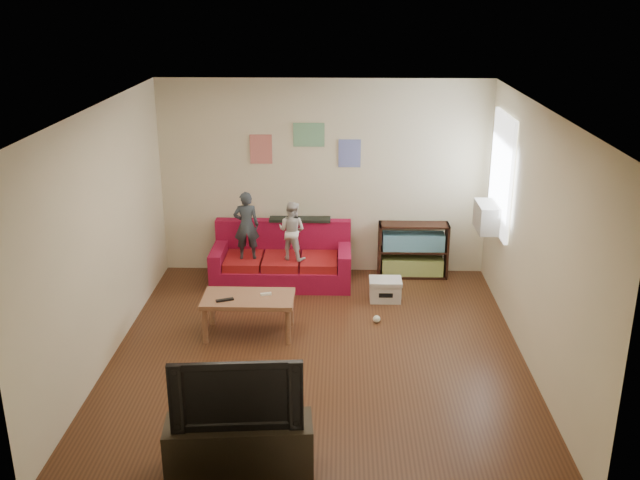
{
  "coord_description": "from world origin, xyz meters",
  "views": [
    {
      "loc": [
        0.23,
        -6.98,
        3.81
      ],
      "look_at": [
        0.0,
        0.8,
        1.05
      ],
      "focal_mm": 40.0,
      "sensor_mm": 36.0,
      "label": 1
    }
  ],
  "objects_px": {
    "coffee_table": "(248,302)",
    "bookshelf": "(413,253)",
    "child_b": "(292,231)",
    "child_a": "(246,225)",
    "tv_stand": "(240,446)",
    "television": "(237,390)",
    "file_box": "(385,289)",
    "sofa": "(282,262)"
  },
  "relations": [
    {
      "from": "file_box",
      "to": "bookshelf",
      "type": "bearing_deg",
      "value": 63.11
    },
    {
      "from": "child_a",
      "to": "bookshelf",
      "type": "relative_size",
      "value": 0.96
    },
    {
      "from": "child_b",
      "to": "file_box",
      "type": "xyz_separation_m",
      "value": [
        1.23,
        -0.43,
        -0.64
      ]
    },
    {
      "from": "tv_stand",
      "to": "television",
      "type": "distance_m",
      "value": 0.53
    },
    {
      "from": "coffee_table",
      "to": "bookshelf",
      "type": "height_order",
      "value": "bookshelf"
    },
    {
      "from": "child_a",
      "to": "tv_stand",
      "type": "bearing_deg",
      "value": 91.05
    },
    {
      "from": "coffee_table",
      "to": "file_box",
      "type": "relative_size",
      "value": 2.53
    },
    {
      "from": "bookshelf",
      "to": "file_box",
      "type": "distance_m",
      "value": 0.95
    },
    {
      "from": "file_box",
      "to": "coffee_table",
      "type": "bearing_deg",
      "value": -148.42
    },
    {
      "from": "coffee_table",
      "to": "bookshelf",
      "type": "relative_size",
      "value": 1.09
    },
    {
      "from": "bookshelf",
      "to": "child_a",
      "type": "bearing_deg",
      "value": -169.92
    },
    {
      "from": "child_b",
      "to": "tv_stand",
      "type": "bearing_deg",
      "value": 110.35
    },
    {
      "from": "tv_stand",
      "to": "coffee_table",
      "type": "bearing_deg",
      "value": 89.92
    },
    {
      "from": "bookshelf",
      "to": "television",
      "type": "relative_size",
      "value": 0.9
    },
    {
      "from": "bookshelf",
      "to": "television",
      "type": "bearing_deg",
      "value": -112.98
    },
    {
      "from": "child_b",
      "to": "tv_stand",
      "type": "relative_size",
      "value": 0.65
    },
    {
      "from": "child_a",
      "to": "coffee_table",
      "type": "distance_m",
      "value": 1.52
    },
    {
      "from": "child_a",
      "to": "television",
      "type": "distance_m",
      "value": 3.94
    },
    {
      "from": "coffee_table",
      "to": "tv_stand",
      "type": "bearing_deg",
      "value": -84.71
    },
    {
      "from": "child_b",
      "to": "bookshelf",
      "type": "xyz_separation_m",
      "value": [
        1.65,
        0.4,
        -0.45
      ]
    },
    {
      "from": "bookshelf",
      "to": "file_box",
      "type": "bearing_deg",
      "value": -116.89
    },
    {
      "from": "sofa",
      "to": "bookshelf",
      "type": "relative_size",
      "value": 1.95
    },
    {
      "from": "file_box",
      "to": "tv_stand",
      "type": "xyz_separation_m",
      "value": [
        -1.41,
        -3.48,
        0.08
      ]
    },
    {
      "from": "coffee_table",
      "to": "bookshelf",
      "type": "distance_m",
      "value": 2.76
    },
    {
      "from": "coffee_table",
      "to": "tv_stand",
      "type": "height_order",
      "value": "coffee_table"
    },
    {
      "from": "child_a",
      "to": "bookshelf",
      "type": "bearing_deg",
      "value": -175.0
    },
    {
      "from": "child_a",
      "to": "tv_stand",
      "type": "relative_size",
      "value": 0.76
    },
    {
      "from": "child_b",
      "to": "television",
      "type": "height_order",
      "value": "child_b"
    },
    {
      "from": "child_a",
      "to": "child_b",
      "type": "bearing_deg",
      "value": 174.92
    },
    {
      "from": "sofa",
      "to": "television",
      "type": "distance_m",
      "value": 4.11
    },
    {
      "from": "coffee_table",
      "to": "file_box",
      "type": "xyz_separation_m",
      "value": [
        1.64,
        1.01,
        -0.26
      ]
    },
    {
      "from": "file_box",
      "to": "child_b",
      "type": "bearing_deg",
      "value": 160.55
    },
    {
      "from": "file_box",
      "to": "television",
      "type": "relative_size",
      "value": 0.39
    },
    {
      "from": "child_b",
      "to": "tv_stand",
      "type": "distance_m",
      "value": 3.96
    },
    {
      "from": "bookshelf",
      "to": "tv_stand",
      "type": "distance_m",
      "value": 4.69
    },
    {
      "from": "child_b",
      "to": "television",
      "type": "relative_size",
      "value": 0.74
    },
    {
      "from": "bookshelf",
      "to": "tv_stand",
      "type": "height_order",
      "value": "bookshelf"
    },
    {
      "from": "coffee_table",
      "to": "television",
      "type": "distance_m",
      "value": 2.51
    },
    {
      "from": "sofa",
      "to": "television",
      "type": "bearing_deg",
      "value": -90.44
    },
    {
      "from": "bookshelf",
      "to": "file_box",
      "type": "relative_size",
      "value": 2.31
    },
    {
      "from": "file_box",
      "to": "tv_stand",
      "type": "distance_m",
      "value": 3.75
    },
    {
      "from": "child_b",
      "to": "coffee_table",
      "type": "xyz_separation_m",
      "value": [
        -0.41,
        -1.44,
        -0.38
      ]
    }
  ]
}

